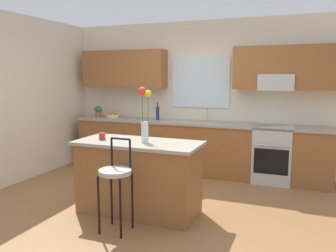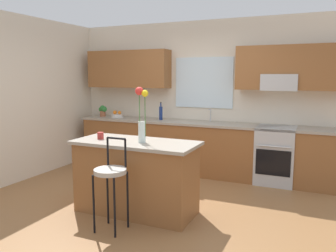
# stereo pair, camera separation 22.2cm
# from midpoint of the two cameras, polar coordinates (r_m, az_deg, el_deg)

# --- Properties ---
(ground_plane) EXTENTS (14.00, 14.00, 0.00)m
(ground_plane) POSITION_cam_midpoint_polar(r_m,az_deg,el_deg) (4.71, -3.18, -13.11)
(ground_plane) COLOR olive
(wall_left) EXTENTS (0.12, 4.60, 2.70)m
(wall_left) POSITION_cam_midpoint_polar(r_m,az_deg,el_deg) (6.15, -24.33, 4.16)
(wall_left) COLOR beige
(wall_left) RESTS_ON ground
(back_wall_assembly) EXTENTS (5.60, 0.50, 2.70)m
(back_wall_assembly) POSITION_cam_midpoint_polar(r_m,az_deg,el_deg) (6.23, 4.62, 6.36)
(back_wall_assembly) COLOR beige
(back_wall_assembly) RESTS_ON ground
(counter_run) EXTENTS (4.56, 0.64, 0.92)m
(counter_run) POSITION_cam_midpoint_polar(r_m,az_deg,el_deg) (6.10, 3.50, -3.54)
(counter_run) COLOR brown
(counter_run) RESTS_ON ground
(sink_faucet) EXTENTS (0.02, 0.13, 0.23)m
(sink_faucet) POSITION_cam_midpoint_polar(r_m,az_deg,el_deg) (6.09, 5.54, 2.10)
(sink_faucet) COLOR #B7BABC
(sink_faucet) RESTS_ON counter_run
(oven_range) EXTENTS (0.60, 0.64, 0.92)m
(oven_range) POSITION_cam_midpoint_polar(r_m,az_deg,el_deg) (5.81, 16.04, -4.51)
(oven_range) COLOR #B7BABC
(oven_range) RESTS_ON ground
(kitchen_island) EXTENTS (1.57, 0.70, 0.92)m
(kitchen_island) POSITION_cam_midpoint_polar(r_m,az_deg,el_deg) (4.35, -6.41, -8.50)
(kitchen_island) COLOR brown
(kitchen_island) RESTS_ON ground
(bar_stool_near) EXTENTS (0.36, 0.36, 1.04)m
(bar_stool_near) POSITION_cam_midpoint_polar(r_m,az_deg,el_deg) (3.84, -10.42, -8.24)
(bar_stool_near) COLOR black
(bar_stool_near) RESTS_ON ground
(flower_vase) EXTENTS (0.16, 0.10, 0.67)m
(flower_vase) POSITION_cam_midpoint_polar(r_m,az_deg,el_deg) (4.11, -5.45, 1.78)
(flower_vase) COLOR silver
(flower_vase) RESTS_ON kitchen_island
(mug_ceramic) EXTENTS (0.08, 0.08, 0.09)m
(mug_ceramic) POSITION_cam_midpoint_polar(r_m,az_deg,el_deg) (4.43, -12.36, -1.69)
(mug_ceramic) COLOR #A52D28
(mug_ceramic) RESTS_ON kitchen_island
(fruit_bowl_oranges) EXTENTS (0.24, 0.24, 0.13)m
(fruit_bowl_oranges) POSITION_cam_midpoint_polar(r_m,az_deg,el_deg) (6.71, -10.12, 1.74)
(fruit_bowl_oranges) COLOR silver
(fruit_bowl_oranges) RESTS_ON counter_run
(bottle_olive_oil) EXTENTS (0.06, 0.06, 0.33)m
(bottle_olive_oil) POSITION_cam_midpoint_polar(r_m,az_deg,el_deg) (6.26, -2.77, 2.22)
(bottle_olive_oil) COLOR navy
(bottle_olive_oil) RESTS_ON counter_run
(potted_plant_small) EXTENTS (0.19, 0.13, 0.22)m
(potted_plant_small) POSITION_cam_midpoint_polar(r_m,az_deg,el_deg) (6.88, -12.52, 2.56)
(potted_plant_small) COLOR #9E5B3D
(potted_plant_small) RESTS_ON counter_run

